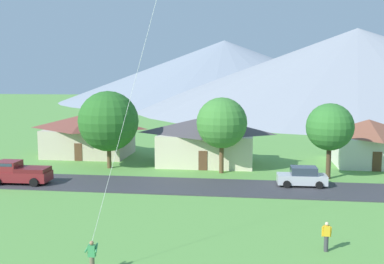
{
  "coord_description": "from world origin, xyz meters",
  "views": [
    {
      "loc": [
        2.57,
        -11.19,
        9.71
      ],
      "look_at": [
        -1.43,
        18.81,
        5.87
      ],
      "focal_mm": 42.76,
      "sensor_mm": 36.0,
      "label": 1
    }
  ],
  "objects": [
    {
      "name": "parked_car_silver_mid_west",
      "position": [
        6.93,
        28.51,
        0.87
      ],
      "size": [
        4.25,
        2.18,
        1.68
      ],
      "color": "#B7BCC1",
      "rests_on": "road_strip"
    },
    {
      "name": "mountain_east_ridge",
      "position": [
        -8.13,
        158.37,
        10.98
      ],
      "size": [
        118.47,
        118.47,
        21.96
      ],
      "primitive_type": "cone",
      "color": "gray",
      "rests_on": "ground"
    },
    {
      "name": "tree_near_left",
      "position": [
        9.65,
        31.94,
        4.86
      ],
      "size": [
        4.37,
        4.37,
        7.07
      ],
      "color": "#4C3823",
      "rests_on": "ground"
    },
    {
      "name": "mountain_west_ridge",
      "position": [
        30.65,
        120.87,
        11.11
      ],
      "size": [
        121.99,
        121.99,
        22.22
      ],
      "primitive_type": "cone",
      "color": "#8E939E",
      "rests_on": "ground"
    },
    {
      "name": "watcher_person",
      "position": [
        6.71,
        13.75,
        0.88
      ],
      "size": [
        0.56,
        0.24,
        1.68
      ],
      "color": "#3D3D42",
      "rests_on": "ground"
    },
    {
      "name": "house_right_center",
      "position": [
        -16.8,
        40.78,
        2.64
      ],
      "size": [
        10.33,
        7.5,
        5.09
      ],
      "color": "beige",
      "rests_on": "ground"
    },
    {
      "name": "road_strip",
      "position": [
        0.0,
        27.21,
        0.04
      ],
      "size": [
        160.0,
        6.03,
        0.08
      ],
      "primitive_type": "cube",
      "color": "#38383D",
      "rests_on": "ground"
    },
    {
      "name": "house_left_center",
      "position": [
        15.02,
        39.85,
        2.52
      ],
      "size": [
        7.73,
        8.49,
        4.87
      ],
      "color": "silver",
      "rests_on": "ground"
    },
    {
      "name": "pickup_truck_maroon_west_side",
      "position": [
        -17.87,
        26.12,
        1.06
      ],
      "size": [
        5.24,
        2.41,
        1.99
      ],
      "color": "maroon",
      "rests_on": "road_strip"
    },
    {
      "name": "tree_left_of_center",
      "position": [
        -0.4,
        33.13,
        4.98
      ],
      "size": [
        4.97,
        4.97,
        7.48
      ],
      "color": "brown",
      "rests_on": "ground"
    },
    {
      "name": "tree_right_of_center",
      "position": [
        -12.15,
        34.03,
        4.9
      ],
      "size": [
        6.21,
        6.21,
        8.02
      ],
      "color": "brown",
      "rests_on": "ground"
    },
    {
      "name": "house_leftmost",
      "position": [
        -2.35,
        37.44,
        2.69
      ],
      "size": [
        10.77,
        7.09,
        5.19
      ],
      "color": "beige",
      "rests_on": "ground"
    }
  ]
}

